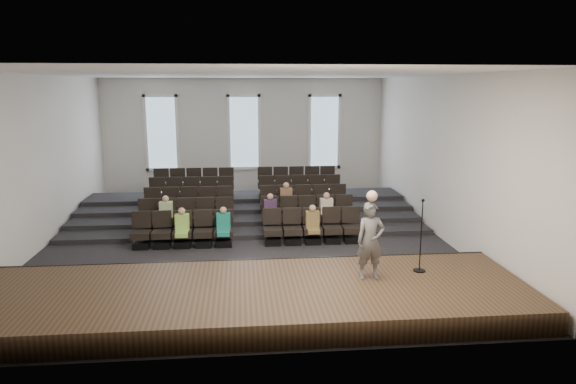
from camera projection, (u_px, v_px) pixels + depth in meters
name	position (u px, v px, depth m)	size (l,w,h in m)	color
ground	(248.00, 239.00, 15.89)	(14.00, 14.00, 0.00)	black
ceiling	(245.00, 74.00, 14.87)	(12.00, 14.00, 0.02)	white
wall_back	(244.00, 137.00, 22.22)	(12.00, 0.04, 5.00)	silver
wall_front	(253.00, 218.00, 8.54)	(12.00, 0.04, 5.00)	silver
wall_left	(38.00, 162.00, 14.83)	(0.04, 14.00, 5.00)	silver
wall_right	(441.00, 157.00, 15.94)	(0.04, 14.00, 5.00)	silver
stage	(252.00, 298.00, 10.86)	(11.80, 3.60, 0.50)	#41301C
stage_lip	(250.00, 269.00, 12.59)	(11.80, 0.06, 0.52)	black
risers	(246.00, 209.00, 18.94)	(11.80, 4.80, 0.60)	black
seating_rows	(247.00, 207.00, 17.25)	(6.80, 4.70, 1.67)	black
windows	(244.00, 132.00, 22.12)	(8.44, 0.10, 3.24)	white
audience	(254.00, 213.00, 15.89)	(5.45, 2.64, 1.10)	#96CE52
speaker	(371.00, 241.00, 11.18)	(0.62, 0.41, 1.70)	#52504E
mic_stand	(420.00, 250.00, 11.66)	(0.28, 0.28, 1.70)	black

